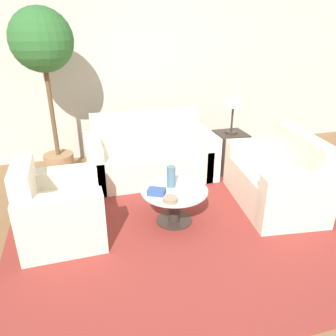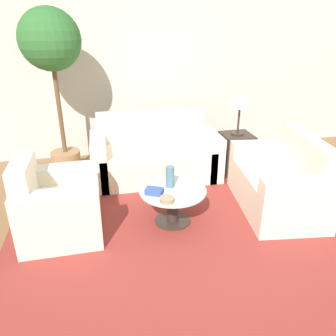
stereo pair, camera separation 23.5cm
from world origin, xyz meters
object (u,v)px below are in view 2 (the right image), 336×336
coffee_table (173,201)px  vase (170,177)px  sofa_main (155,156)px  bowl (167,200)px  armchair (55,208)px  potted_plant (52,56)px  loveseat (282,185)px  table_lamp (240,101)px  book_stack (154,191)px

coffee_table → vase: (-0.01, 0.09, 0.26)m
sofa_main → coffee_table: size_ratio=2.42×
bowl → sofa_main: bearing=85.0°
armchair → potted_plant: 2.06m
loveseat → table_lamp: table_lamp is taller
coffee_table → book_stack: book_stack is taller
potted_plant → table_lamp: bearing=-10.3°
armchair → vase: (1.22, 0.05, 0.22)m
sofa_main → vase: bearing=-91.5°
armchair → loveseat: 2.58m
armchair → vase: size_ratio=3.60×
loveseat → potted_plant: bearing=-113.4°
table_lamp → bowl: (-1.32, -1.37, -0.64)m
armchair → table_lamp: 2.78m
loveseat → vase: size_ratio=5.89×
table_lamp → potted_plant: bearing=169.7°
armchair → book_stack: (1.02, -0.09, 0.13)m
armchair → vase: 1.24m
potted_plant → book_stack: size_ratio=10.62×
potted_plant → sofa_main: bearing=-13.6°
vase → book_stack: vase is taller
book_stack → bowl: bearing=-36.1°
coffee_table → table_lamp: (1.21, 1.13, 0.81)m
coffee_table → vase: vase is taller
sofa_main → vase: 1.21m
vase → bowl: bearing=-107.3°
potted_plant → vase: (1.23, -1.49, -1.15)m
potted_plant → book_stack: bearing=-57.6°
vase → coffee_table: bearing=-81.6°
coffee_table → potted_plant: potted_plant is taller
sofa_main → coffee_table: 1.27m
coffee_table → loveseat: bearing=2.2°
sofa_main → armchair: size_ratio=2.06×
armchair → table_lamp: bearing=-66.8°
sofa_main → table_lamp: 1.42m
vase → loveseat: bearing=-1.5°
sofa_main → book_stack: (-0.23, -1.32, 0.13)m
loveseat → book_stack: (-1.56, -0.10, 0.13)m
loveseat → table_lamp: bearing=-165.8°
sofa_main → coffee_table: sofa_main is taller
potted_plant → book_stack: potted_plant is taller
sofa_main → potted_plant: (-1.26, 0.30, 1.37)m
sofa_main → loveseat: bearing=-42.7°
armchair → potted_plant: bearing=-0.8°
armchair → coffee_table: size_ratio=1.17×
potted_plant → bowl: size_ratio=15.12×
table_lamp → armchair: bearing=-155.8°
armchair → bowl: (1.12, -0.28, 0.12)m
armchair → table_lamp: (2.44, 1.10, 0.77)m
armchair → book_stack: armchair is taller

